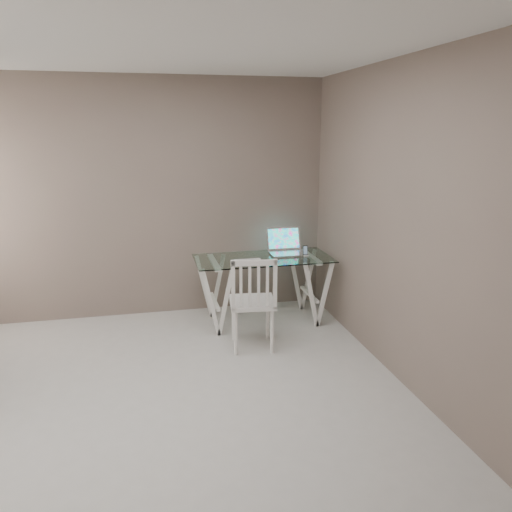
{
  "coord_description": "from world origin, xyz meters",
  "views": [
    {
      "loc": [
        -0.1,
        -3.49,
        2.13
      ],
      "look_at": [
        1.02,
        1.38,
        0.85
      ],
      "focal_mm": 35.0,
      "sensor_mm": 36.0,
      "label": 1
    }
  ],
  "objects": [
    {
      "name": "mouse",
      "position": [
        1.12,
        1.45,
        0.76
      ],
      "size": [
        0.12,
        0.07,
        0.04
      ],
      "primitive_type": "ellipsoid",
      "color": "white",
      "rests_on": "desk"
    },
    {
      "name": "laptop",
      "position": [
        1.48,
        1.85,
        0.81
      ],
      "size": [
        0.4,
        0.37,
        0.27
      ],
      "color": "silver",
      "rests_on": "desk"
    },
    {
      "name": "room",
      "position": [
        -0.06,
        0.02,
        1.72
      ],
      "size": [
        4.5,
        4.52,
        2.71
      ],
      "color": "#BAB8B3",
      "rests_on": "ground"
    },
    {
      "name": "keyboard",
      "position": [
        0.97,
        1.59,
        0.75
      ],
      "size": [
        0.31,
        0.13,
        0.01
      ],
      "primitive_type": "cube",
      "color": "silver",
      "rests_on": "desk"
    },
    {
      "name": "desk",
      "position": [
        1.17,
        1.68,
        0.38
      ],
      "size": [
        1.5,
        0.7,
        0.75
      ],
      "color": "silver",
      "rests_on": "ground"
    },
    {
      "name": "chair",
      "position": [
        0.89,
        0.97,
        0.53
      ],
      "size": [
        0.49,
        0.49,
        0.96
      ],
      "rotation": [
        0.0,
        0.0,
        -0.12
      ],
      "color": "white",
      "rests_on": "ground"
    },
    {
      "name": "phone_dock",
      "position": [
        1.65,
        1.66,
        0.78
      ],
      "size": [
        0.06,
        0.06,
        0.11
      ],
      "color": "white",
      "rests_on": "desk"
    }
  ]
}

